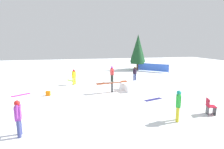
{
  "coord_description": "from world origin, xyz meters",
  "views": [
    {
      "loc": [
        2.9,
        12.94,
        3.8
      ],
      "look_at": [
        0.0,
        0.0,
        1.42
      ],
      "focal_mm": 28.0,
      "sensor_mm": 36.0,
      "label": 1
    }
  ],
  "objects_px": {
    "bystander_purple": "(18,116)",
    "loose_snowboard_lime": "(71,81)",
    "loose_snowboard_navy": "(153,99)",
    "bystander_yellow": "(74,76)",
    "bystander_black": "(135,73)",
    "pine_tree_near": "(138,51)",
    "pine_tree_far": "(138,48)",
    "bystander_green": "(178,104)",
    "loose_snowboard_magenta": "(21,95)",
    "backpack_on_snow": "(48,93)",
    "folding_chair": "(210,107)",
    "rail_feature": "(112,84)",
    "main_rider_on_rail": "(112,74)"
  },
  "relations": [
    {
      "from": "bystander_green",
      "to": "pine_tree_far",
      "type": "bearing_deg",
      "value": -162.9
    },
    {
      "from": "pine_tree_near",
      "to": "pine_tree_far",
      "type": "relative_size",
      "value": 0.89
    },
    {
      "from": "pine_tree_near",
      "to": "folding_chair",
      "type": "bearing_deg",
      "value": 83.64
    },
    {
      "from": "pine_tree_far",
      "to": "folding_chair",
      "type": "bearing_deg",
      "value": 82.43
    },
    {
      "from": "bystander_green",
      "to": "loose_snowboard_lime",
      "type": "distance_m",
      "value": 11.99
    },
    {
      "from": "bystander_yellow",
      "to": "loose_snowboard_lime",
      "type": "distance_m",
      "value": 1.96
    },
    {
      "from": "bystander_green",
      "to": "loose_snowboard_magenta",
      "type": "bearing_deg",
      "value": -94.51
    },
    {
      "from": "loose_snowboard_lime",
      "to": "pine_tree_far",
      "type": "bearing_deg",
      "value": 88.15
    },
    {
      "from": "backpack_on_snow",
      "to": "pine_tree_far",
      "type": "distance_m",
      "value": 16.17
    },
    {
      "from": "pine_tree_far",
      "to": "rail_feature",
      "type": "bearing_deg",
      "value": 60.5
    },
    {
      "from": "bystander_purple",
      "to": "bystander_green",
      "type": "distance_m",
      "value": 7.22
    },
    {
      "from": "loose_snowboard_lime",
      "to": "pine_tree_near",
      "type": "height_order",
      "value": "pine_tree_near"
    },
    {
      "from": "bystander_yellow",
      "to": "loose_snowboard_navy",
      "type": "height_order",
      "value": "bystander_yellow"
    },
    {
      "from": "bystander_black",
      "to": "backpack_on_snow",
      "type": "height_order",
      "value": "bystander_black"
    },
    {
      "from": "bystander_purple",
      "to": "loose_snowboard_navy",
      "type": "relative_size",
      "value": 1.14
    },
    {
      "from": "rail_feature",
      "to": "folding_chair",
      "type": "distance_m",
      "value": 6.84
    },
    {
      "from": "main_rider_on_rail",
      "to": "bystander_yellow",
      "type": "bearing_deg",
      "value": -56.82
    },
    {
      "from": "bystander_yellow",
      "to": "loose_snowboard_navy",
      "type": "relative_size",
      "value": 1.06
    },
    {
      "from": "main_rider_on_rail",
      "to": "pine_tree_far",
      "type": "height_order",
      "value": "pine_tree_far"
    },
    {
      "from": "rail_feature",
      "to": "backpack_on_snow",
      "type": "bearing_deg",
      "value": -13.67
    },
    {
      "from": "folding_chair",
      "to": "bystander_green",
      "type": "bearing_deg",
      "value": 119.9
    },
    {
      "from": "bystander_black",
      "to": "pine_tree_near",
      "type": "height_order",
      "value": "pine_tree_near"
    },
    {
      "from": "bystander_purple",
      "to": "backpack_on_snow",
      "type": "relative_size",
      "value": 4.52
    },
    {
      "from": "loose_snowboard_magenta",
      "to": "loose_snowboard_navy",
      "type": "bearing_deg",
      "value": -51.38
    },
    {
      "from": "main_rider_on_rail",
      "to": "loose_snowboard_lime",
      "type": "relative_size",
      "value": 1.03
    },
    {
      "from": "loose_snowboard_navy",
      "to": "folding_chair",
      "type": "distance_m",
      "value": 3.54
    },
    {
      "from": "bystander_purple",
      "to": "folding_chair",
      "type": "distance_m",
      "value": 9.41
    },
    {
      "from": "rail_feature",
      "to": "pine_tree_near",
      "type": "bearing_deg",
      "value": -132.22
    },
    {
      "from": "loose_snowboard_navy",
      "to": "bystander_purple",
      "type": "bearing_deg",
      "value": -172.95
    },
    {
      "from": "rail_feature",
      "to": "bystander_green",
      "type": "height_order",
      "value": "bystander_green"
    },
    {
      "from": "loose_snowboard_lime",
      "to": "pine_tree_far",
      "type": "distance_m",
      "value": 11.93
    },
    {
      "from": "rail_feature",
      "to": "main_rider_on_rail",
      "type": "relative_size",
      "value": 1.8
    },
    {
      "from": "rail_feature",
      "to": "loose_snowboard_magenta",
      "type": "bearing_deg",
      "value": -17.92
    },
    {
      "from": "loose_snowboard_lime",
      "to": "backpack_on_snow",
      "type": "relative_size",
      "value": 4.03
    },
    {
      "from": "bystander_purple",
      "to": "loose_snowboard_lime",
      "type": "xyz_separation_m",
      "value": [
        -2.01,
        -10.63,
        -0.85
      ]
    },
    {
      "from": "loose_snowboard_magenta",
      "to": "folding_chair",
      "type": "xyz_separation_m",
      "value": [
        -11.01,
        6.09,
        0.4
      ]
    },
    {
      "from": "loose_snowboard_lime",
      "to": "pine_tree_far",
      "type": "xyz_separation_m",
      "value": [
        -9.62,
        -6.35,
        3.08
      ]
    },
    {
      "from": "loose_snowboard_navy",
      "to": "loose_snowboard_magenta",
      "type": "height_order",
      "value": "same"
    },
    {
      "from": "rail_feature",
      "to": "bystander_black",
      "type": "relative_size",
      "value": 1.74
    },
    {
      "from": "bystander_yellow",
      "to": "bystander_black",
      "type": "bearing_deg",
      "value": 131.65
    },
    {
      "from": "pine_tree_near",
      "to": "loose_snowboard_magenta",
      "type": "bearing_deg",
      "value": 36.64
    },
    {
      "from": "bystander_yellow",
      "to": "pine_tree_near",
      "type": "height_order",
      "value": "pine_tree_near"
    },
    {
      "from": "bystander_black",
      "to": "bystander_yellow",
      "type": "bearing_deg",
      "value": 151.77
    },
    {
      "from": "main_rider_on_rail",
      "to": "bystander_green",
      "type": "distance_m",
      "value": 6.09
    },
    {
      "from": "bystander_yellow",
      "to": "bystander_black",
      "type": "relative_size",
      "value": 0.98
    },
    {
      "from": "loose_snowboard_magenta",
      "to": "pine_tree_near",
      "type": "xyz_separation_m",
      "value": [
        -12.74,
        -9.47,
        2.73
      ]
    },
    {
      "from": "rail_feature",
      "to": "bystander_black",
      "type": "distance_m",
      "value": 4.93
    },
    {
      "from": "bystander_black",
      "to": "backpack_on_snow",
      "type": "distance_m",
      "value": 8.8
    },
    {
      "from": "loose_snowboard_navy",
      "to": "loose_snowboard_lime",
      "type": "height_order",
      "value": "same"
    },
    {
      "from": "bystander_yellow",
      "to": "pine_tree_near",
      "type": "bearing_deg",
      "value": 165.65
    }
  ]
}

